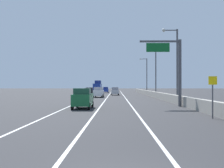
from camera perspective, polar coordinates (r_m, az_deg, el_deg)
ground_plane at (r=70.39m, az=1.04°, el=-2.22°), size 320.00×320.00×0.00m
lane_stripe_left at (r=61.62m, az=-4.05°, el=-2.49°), size 0.16×130.00×0.00m
lane_stripe_center at (r=61.42m, az=-0.80°, el=-2.50°), size 0.16×130.00×0.00m
lane_stripe_right at (r=61.42m, az=2.47°, el=-2.50°), size 0.16×130.00×0.00m
jersey_barrier_right at (r=47.03m, az=10.34°, el=-2.49°), size 0.60×120.00×1.10m
overhead_sign_gantry at (r=32.03m, az=12.41°, el=3.96°), size 4.68×0.36×7.50m
speed_advisory_sign at (r=21.03m, az=19.88°, el=-1.87°), size 0.60×0.11×3.00m
lamp_post_right_second at (r=38.49m, az=12.81°, el=4.77°), size 2.14×0.44×10.00m
lamp_post_right_third at (r=58.34m, az=8.69°, el=3.03°), size 2.14×0.44×10.00m
lamp_post_right_fourth at (r=78.40m, az=6.94°, el=2.17°), size 2.14×0.44×10.00m
car_white_0 at (r=55.47m, az=-2.78°, el=-1.69°), size 1.99×4.53×2.03m
car_black_1 at (r=65.94m, az=-4.61°, el=-1.53°), size 1.90×4.51×1.89m
car_silver_2 at (r=68.42m, az=0.62°, el=-1.47°), size 1.93×4.53×1.94m
car_green_3 at (r=28.45m, az=-5.99°, el=-2.96°), size 1.87×4.20×2.07m
car_blue_4 at (r=90.27m, az=-1.29°, el=-1.21°), size 1.84×4.56×1.89m
box_truck at (r=94.31m, az=-2.98°, el=-0.61°), size 2.61×8.14×4.08m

